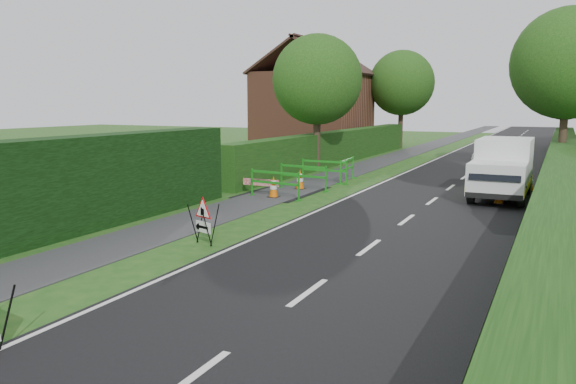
% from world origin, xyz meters
% --- Properties ---
extents(ground, '(120.00, 120.00, 0.00)m').
position_xyz_m(ground, '(0.00, 0.00, 0.00)').
color(ground, '#184A15').
rests_on(ground, ground).
extents(road_surface, '(6.00, 90.00, 0.02)m').
position_xyz_m(road_surface, '(2.50, 35.00, 0.00)').
color(road_surface, black).
rests_on(road_surface, ground).
extents(footpath, '(2.00, 90.00, 0.02)m').
position_xyz_m(footpath, '(-3.00, 35.00, 0.01)').
color(footpath, '#2D2D30').
rests_on(footpath, ground).
extents(hedge_west_far, '(1.00, 24.00, 1.80)m').
position_xyz_m(hedge_west_far, '(-5.00, 22.00, 0.00)').
color(hedge_west_far, '#14380F').
rests_on(hedge_west_far, ground).
extents(hedge_east, '(1.20, 50.00, 1.50)m').
position_xyz_m(hedge_east, '(6.50, 16.00, 0.00)').
color(hedge_east, '#14380F').
rests_on(hedge_east, ground).
extents(house_west, '(7.50, 7.40, 7.88)m').
position_xyz_m(house_west, '(-10.00, 30.00, 2.90)').
color(house_west, brown).
rests_on(house_west, ground).
extents(tree_nw, '(4.40, 4.40, 6.70)m').
position_xyz_m(tree_nw, '(-4.60, 18.00, 4.48)').
color(tree_nw, '#2D2116').
rests_on(tree_nw, ground).
extents(tree_ne, '(5.20, 5.20, 7.79)m').
position_xyz_m(tree_ne, '(6.40, 22.00, 5.17)').
color(tree_ne, '#2D2116').
rests_on(tree_ne, ground).
extents(tree_fw, '(4.80, 4.80, 7.24)m').
position_xyz_m(tree_fw, '(-4.60, 34.00, 4.83)').
color(tree_fw, '#2D2116').
rests_on(tree_fw, ground).
extents(tree_fe, '(4.20, 4.20, 6.33)m').
position_xyz_m(tree_fe, '(6.40, 38.00, 4.22)').
color(tree_fe, '#2D2116').
rests_on(tree_fe, ground).
extents(triangle_sign, '(0.84, 0.84, 0.98)m').
position_xyz_m(triangle_sign, '(-1.17, 3.06, 0.68)').
color(triangle_sign, black).
rests_on(triangle_sign, ground).
extents(works_van, '(1.83, 4.60, 2.09)m').
position_xyz_m(works_van, '(4.56, 13.30, 1.11)').
color(works_van, silver).
rests_on(works_van, ground).
extents(traffic_cone_0, '(0.38, 0.38, 0.79)m').
position_xyz_m(traffic_cone_0, '(4.63, 12.01, 0.39)').
color(traffic_cone_0, black).
rests_on(traffic_cone_0, ground).
extents(traffic_cone_1, '(0.38, 0.38, 0.79)m').
position_xyz_m(traffic_cone_1, '(4.64, 12.83, 0.39)').
color(traffic_cone_1, black).
rests_on(traffic_cone_1, ground).
extents(traffic_cone_2, '(0.38, 0.38, 0.79)m').
position_xyz_m(traffic_cone_2, '(5.37, 15.48, 0.39)').
color(traffic_cone_2, black).
rests_on(traffic_cone_2, ground).
extents(traffic_cone_3, '(0.38, 0.38, 0.79)m').
position_xyz_m(traffic_cone_3, '(-2.79, 9.83, 0.39)').
color(traffic_cone_3, black).
rests_on(traffic_cone_3, ground).
extents(traffic_cone_4, '(0.38, 0.38, 0.79)m').
position_xyz_m(traffic_cone_4, '(-2.76, 12.03, 0.39)').
color(traffic_cone_4, black).
rests_on(traffic_cone_4, ground).
extents(ped_barrier_0, '(2.09, 0.58, 1.00)m').
position_xyz_m(ped_barrier_0, '(-2.68, 9.73, 0.63)').
color(ped_barrier_0, '#167E17').
rests_on(ped_barrier_0, ground).
extents(ped_barrier_1, '(2.08, 0.55, 1.00)m').
position_xyz_m(ped_barrier_1, '(-2.58, 11.93, 0.63)').
color(ped_barrier_1, '#167E17').
rests_on(ped_barrier_1, ground).
extents(ped_barrier_2, '(2.07, 0.38, 1.00)m').
position_xyz_m(ped_barrier_2, '(-2.56, 14.05, 0.63)').
color(ped_barrier_2, '#167E17').
rests_on(ped_barrier_2, ground).
extents(ped_barrier_3, '(0.51, 2.08, 1.00)m').
position_xyz_m(ped_barrier_3, '(-1.90, 15.03, 0.63)').
color(ped_barrier_3, '#167E17').
rests_on(ped_barrier_3, ground).
extents(redwhite_plank, '(1.50, 0.05, 0.25)m').
position_xyz_m(redwhite_plank, '(-3.54, 10.27, 0.00)').
color(redwhite_plank, red).
rests_on(redwhite_plank, ground).
extents(hatchback_car, '(2.10, 4.01, 1.30)m').
position_xyz_m(hatchback_car, '(2.96, 25.43, 0.65)').
color(hatchback_car, white).
rests_on(hatchback_car, ground).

